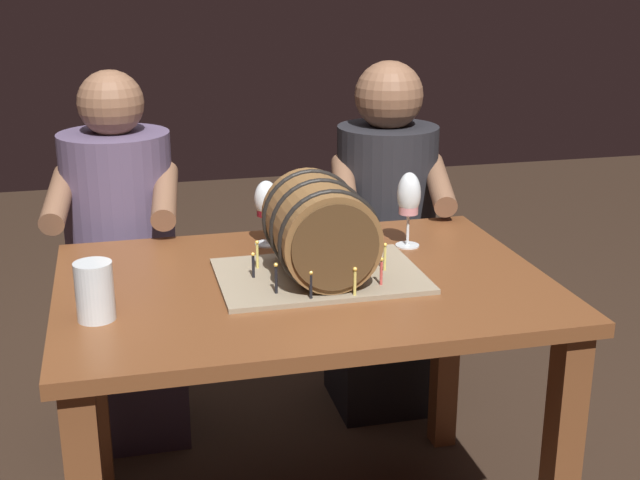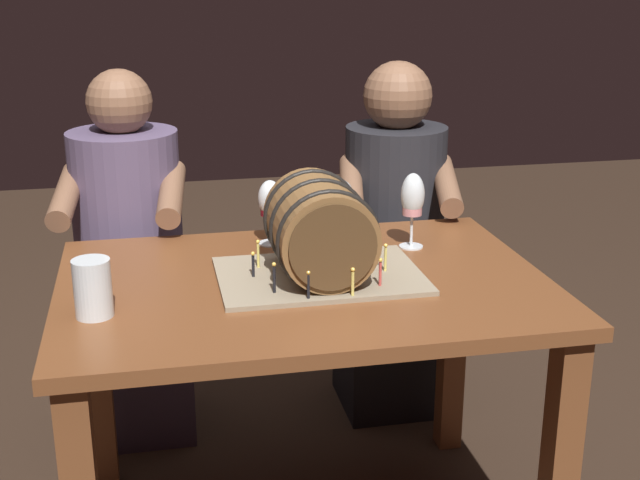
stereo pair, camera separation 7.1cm
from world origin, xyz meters
The scene contains 8 objects.
dining_table centered at (0.00, 0.00, 0.62)m, with size 1.19×0.84×0.74m.
barrel_cake centered at (0.04, 0.00, 0.86)m, with size 0.50×0.35×0.25m.
wine_glass_red centered at (-0.04, 0.29, 0.86)m, with size 0.07×0.07×0.18m.
wine_glass_amber centered at (0.16, 0.29, 0.86)m, with size 0.08×0.08×0.17m.
wine_glass_rose centered at (0.33, 0.18, 0.88)m, with size 0.07×0.07×0.21m.
beer_pint centered at (-0.49, -0.13, 0.80)m, with size 0.08×0.08×0.13m.
person_seated_left centered at (-0.43, 0.66, 0.55)m, with size 0.40×0.49×1.18m.
person_seated_right centered at (0.43, 0.66, 0.55)m, with size 0.43×0.51×1.19m.
Camera 2 is at (-0.36, -1.93, 1.48)m, focal length 47.97 mm.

